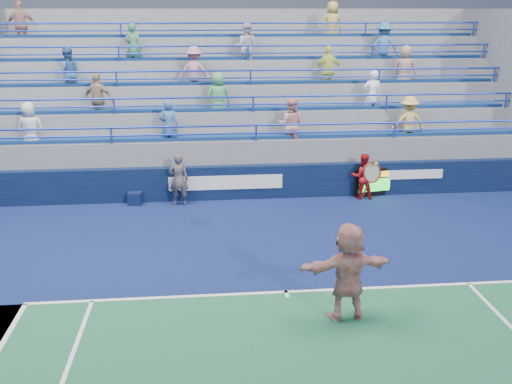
{
  "coord_description": "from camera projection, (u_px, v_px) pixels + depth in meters",
  "views": [
    {
      "loc": [
        -1.7,
        -10.93,
        5.84
      ],
      "look_at": [
        -0.41,
        2.5,
        1.5
      ],
      "focal_mm": 40.0,
      "sensor_mm": 36.0,
      "label": 1
    }
  ],
  "objects": [
    {
      "name": "serve_speed_board",
      "position": [
        374.0,
        182.0,
        18.52
      ],
      "size": [
        1.36,
        0.37,
        0.94
      ],
      "color": "black",
      "rests_on": "ground"
    },
    {
      "name": "sponsor_wall",
      "position": [
        257.0,
        182.0,
        18.29
      ],
      "size": [
        18.0,
        0.32,
        1.1
      ],
      "color": "#091133",
      "rests_on": "ground"
    },
    {
      "name": "tennis_player",
      "position": [
        348.0,
        272.0,
        11.01
      ],
      "size": [
        1.9,
        0.79,
        3.2
      ],
      "color": "silver",
      "rests_on": "ground"
    },
    {
      "name": "judge_chair",
      "position": [
        136.0,
        197.0,
        17.8
      ],
      "size": [
        0.46,
        0.47,
        0.72
      ],
      "color": "#0C173D",
      "rests_on": "ground"
    },
    {
      "name": "ground",
      "position": [
        286.0,
        293.0,
        12.3
      ],
      "size": [
        120.0,
        120.0,
        0.0
      ],
      "primitive_type": "plane",
      "color": "#333538"
    },
    {
      "name": "bleacher_stand",
      "position": [
        247.0,
        128.0,
        21.55
      ],
      "size": [
        18.0,
        5.6,
        6.13
      ],
      "color": "slate",
      "rests_on": "ground"
    },
    {
      "name": "ball_girl",
      "position": [
        363.0,
        176.0,
        18.19
      ],
      "size": [
        0.77,
        0.63,
        1.49
      ],
      "primitive_type": "imported",
      "rotation": [
        0.0,
        0.0,
        3.05
      ],
      "color": "#A81316",
      "rests_on": "ground"
    },
    {
      "name": "line_judge",
      "position": [
        179.0,
        180.0,
        17.56
      ],
      "size": [
        0.63,
        0.43,
        1.65
      ],
      "primitive_type": "imported",
      "rotation": [
        0.0,
        0.0,
        3.08
      ],
      "color": "#141B38",
      "rests_on": "ground"
    }
  ]
}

